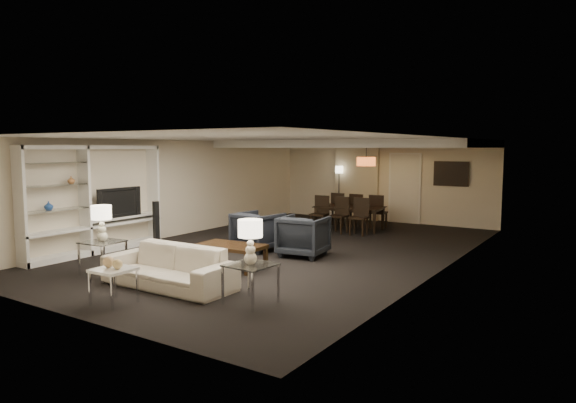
# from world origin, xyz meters

# --- Properties ---
(floor) EXTENTS (11.00, 11.00, 0.00)m
(floor) POSITION_xyz_m (0.00, 0.00, 0.00)
(floor) COLOR black
(floor) RESTS_ON ground
(ceiling) EXTENTS (7.00, 11.00, 0.02)m
(ceiling) POSITION_xyz_m (0.00, 0.00, 2.50)
(ceiling) COLOR silver
(ceiling) RESTS_ON ground
(wall_back) EXTENTS (7.00, 0.02, 2.50)m
(wall_back) POSITION_xyz_m (0.00, 5.50, 1.25)
(wall_back) COLOR beige
(wall_back) RESTS_ON ground
(wall_front) EXTENTS (7.00, 0.02, 2.50)m
(wall_front) POSITION_xyz_m (0.00, -5.50, 1.25)
(wall_front) COLOR beige
(wall_front) RESTS_ON ground
(wall_left) EXTENTS (0.02, 11.00, 2.50)m
(wall_left) POSITION_xyz_m (-3.50, 0.00, 1.25)
(wall_left) COLOR beige
(wall_left) RESTS_ON ground
(wall_right) EXTENTS (0.02, 11.00, 2.50)m
(wall_right) POSITION_xyz_m (3.50, 0.00, 1.25)
(wall_right) COLOR beige
(wall_right) RESTS_ON ground
(ceiling_soffit) EXTENTS (7.00, 4.00, 0.20)m
(ceiling_soffit) POSITION_xyz_m (0.00, 3.50, 2.40)
(ceiling_soffit) COLOR silver
(ceiling_soffit) RESTS_ON ceiling
(curtains) EXTENTS (1.50, 0.12, 2.40)m
(curtains) POSITION_xyz_m (-0.90, 5.42, 1.20)
(curtains) COLOR beige
(curtains) RESTS_ON wall_back
(door) EXTENTS (0.90, 0.05, 2.10)m
(door) POSITION_xyz_m (0.70, 5.47, 1.05)
(door) COLOR silver
(door) RESTS_ON wall_back
(painting) EXTENTS (0.95, 0.04, 0.65)m
(painting) POSITION_xyz_m (2.10, 5.46, 1.55)
(painting) COLOR #142D38
(painting) RESTS_ON wall_back
(media_unit) EXTENTS (0.38, 3.40, 2.35)m
(media_unit) POSITION_xyz_m (-3.31, -2.60, 1.18)
(media_unit) COLOR white
(media_unit) RESTS_ON wall_left
(pendant_light) EXTENTS (0.52, 0.52, 0.24)m
(pendant_light) POSITION_xyz_m (0.30, 3.50, 1.92)
(pendant_light) COLOR #D8591E
(pendant_light) RESTS_ON ceiling_soffit
(sofa) EXTENTS (2.34, 0.93, 0.68)m
(sofa) POSITION_xyz_m (0.05, -3.69, 0.34)
(sofa) COLOR beige
(sofa) RESTS_ON floor
(coffee_table) EXTENTS (1.33, 0.83, 0.46)m
(coffee_table) POSITION_xyz_m (0.05, -2.09, 0.23)
(coffee_table) COLOR black
(coffee_table) RESTS_ON floor
(armchair_left) EXTENTS (1.02, 1.05, 0.87)m
(armchair_left) POSITION_xyz_m (-0.55, -0.39, 0.43)
(armchair_left) COLOR black
(armchair_left) RESTS_ON floor
(armchair_right) EXTENTS (1.04, 1.07, 0.87)m
(armchair_right) POSITION_xyz_m (0.65, -0.39, 0.43)
(armchair_right) COLOR black
(armchair_right) RESTS_ON floor
(side_table_left) EXTENTS (0.70, 0.70, 0.60)m
(side_table_left) POSITION_xyz_m (-1.65, -3.69, 0.30)
(side_table_left) COLOR silver
(side_table_left) RESTS_ON floor
(side_table_right) EXTENTS (0.68, 0.68, 0.60)m
(side_table_right) POSITION_xyz_m (1.75, -3.69, 0.30)
(side_table_right) COLOR white
(side_table_right) RESTS_ON floor
(table_lamp_left) EXTENTS (0.40, 0.40, 0.66)m
(table_lamp_left) POSITION_xyz_m (-1.65, -3.69, 0.93)
(table_lamp_left) COLOR white
(table_lamp_left) RESTS_ON side_table_left
(table_lamp_right) EXTENTS (0.37, 0.37, 0.66)m
(table_lamp_right) POSITION_xyz_m (1.75, -3.69, 0.93)
(table_lamp_right) COLOR white
(table_lamp_right) RESTS_ON side_table_right
(marble_table) EXTENTS (0.56, 0.56, 0.53)m
(marble_table) POSITION_xyz_m (0.05, -4.79, 0.27)
(marble_table) COLOR white
(marble_table) RESTS_ON floor
(gold_gourd_a) EXTENTS (0.17, 0.17, 0.17)m
(gold_gourd_a) POSITION_xyz_m (-0.05, -4.79, 0.62)
(gold_gourd_a) COLOR tan
(gold_gourd_a) RESTS_ON marble_table
(gold_gourd_b) EXTENTS (0.15, 0.15, 0.15)m
(gold_gourd_b) POSITION_xyz_m (0.15, -4.79, 0.61)
(gold_gourd_b) COLOR #D6B571
(gold_gourd_b) RESTS_ON marble_table
(television) EXTENTS (1.15, 0.15, 0.66)m
(television) POSITION_xyz_m (-3.28, -2.07, 1.08)
(television) COLOR black
(television) RESTS_ON media_unit
(vase_blue) EXTENTS (0.17, 0.17, 0.18)m
(vase_blue) POSITION_xyz_m (-3.31, -3.68, 1.15)
(vase_blue) COLOR #234B99
(vase_blue) RESTS_ON media_unit
(vase_amber) EXTENTS (0.15, 0.15, 0.15)m
(vase_amber) POSITION_xyz_m (-3.31, -3.15, 1.64)
(vase_amber) COLOR #BA743E
(vase_amber) RESTS_ON media_unit
(floor_speaker) EXTENTS (0.14, 0.14, 1.05)m
(floor_speaker) POSITION_xyz_m (-2.86, -1.29, 0.53)
(floor_speaker) COLOR black
(floor_speaker) RESTS_ON floor
(dining_table) EXTENTS (1.99, 1.27, 0.66)m
(dining_table) POSITION_xyz_m (-0.10, 3.31, 0.33)
(dining_table) COLOR black
(dining_table) RESTS_ON floor
(chair_nl) EXTENTS (0.49, 0.49, 0.98)m
(chair_nl) POSITION_xyz_m (-0.70, 2.66, 0.49)
(chair_nl) COLOR black
(chair_nl) RESTS_ON floor
(chair_nm) EXTENTS (0.46, 0.46, 0.98)m
(chair_nm) POSITION_xyz_m (-0.10, 2.66, 0.49)
(chair_nm) COLOR black
(chair_nm) RESTS_ON floor
(chair_nr) EXTENTS (0.50, 0.50, 0.98)m
(chair_nr) POSITION_xyz_m (0.50, 2.66, 0.49)
(chair_nr) COLOR black
(chair_nr) RESTS_ON floor
(chair_fl) EXTENTS (0.47, 0.47, 0.98)m
(chair_fl) POSITION_xyz_m (-0.70, 3.96, 0.49)
(chair_fl) COLOR black
(chair_fl) RESTS_ON floor
(chair_fm) EXTENTS (0.47, 0.47, 0.98)m
(chair_fm) POSITION_xyz_m (-0.10, 3.96, 0.49)
(chair_fm) COLOR black
(chair_fm) RESTS_ON floor
(chair_fr) EXTENTS (0.48, 0.48, 0.98)m
(chair_fr) POSITION_xyz_m (0.50, 3.96, 0.49)
(chair_fr) COLOR black
(chair_fr) RESTS_ON floor
(floor_lamp) EXTENTS (0.29, 0.29, 1.71)m
(floor_lamp) POSITION_xyz_m (-1.42, 5.20, 0.86)
(floor_lamp) COLOR black
(floor_lamp) RESTS_ON floor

